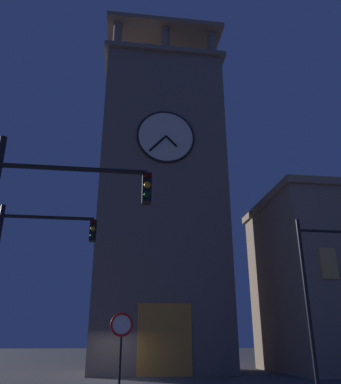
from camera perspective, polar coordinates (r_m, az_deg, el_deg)
ground_plane at (r=22.04m, az=-8.77°, el=-25.78°), size 200.00×200.00×0.00m
clocktower at (r=29.39m, az=-1.55°, el=-1.01°), size 9.46×7.67×29.28m
traffic_signal_near at (r=18.10m, az=22.96°, el=-10.90°), size 4.54×0.41×6.88m
traffic_signal_mid at (r=9.25m, az=-18.88°, el=-5.53°), size 3.70×0.41×6.51m
traffic_signal_far at (r=13.85m, az=-20.72°, el=-10.36°), size 3.30×0.41×6.27m
no_horn_sign at (r=13.86m, az=-7.25°, el=-19.71°), size 0.78×0.14×2.78m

